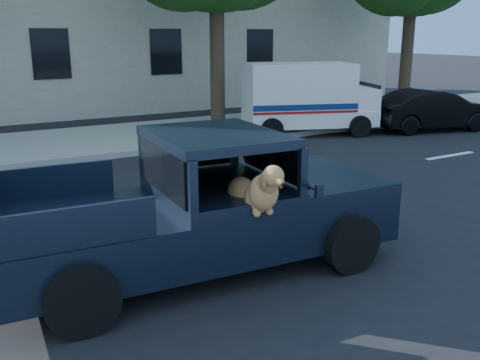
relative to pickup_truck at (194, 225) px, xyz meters
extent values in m
plane|color=black|center=(0.08, -0.76, -0.58)|extent=(120.00, 120.00, 0.00)
cube|color=gray|center=(0.08, 8.44, -0.50)|extent=(60.00, 4.00, 0.15)
cylinder|color=#332619|center=(5.08, 8.84, 1.62)|extent=(0.44, 0.44, 4.40)
cylinder|color=#332619|center=(13.08, 8.84, 1.62)|extent=(0.44, 0.44, 4.40)
cube|color=black|center=(0.08, 0.02, 0.00)|extent=(4.88, 2.16, 0.60)
cube|color=black|center=(1.77, -0.10, 0.38)|extent=(1.50, 1.92, 0.15)
cube|color=black|center=(0.31, 0.00, 1.07)|extent=(1.54, 1.85, 0.11)
cube|color=black|center=(1.05, -0.05, 0.75)|extent=(0.34, 1.59, 0.52)
cube|color=black|center=(0.46, -0.42, 0.17)|extent=(0.54, 0.54, 0.35)
cube|color=black|center=(0.96, -1.19, 0.60)|extent=(0.09, 0.05, 0.15)
cube|color=silver|center=(6.99, 6.78, -0.09)|extent=(4.05, 2.82, 0.44)
cube|color=silver|center=(6.65, 6.89, 0.79)|extent=(3.39, 2.58, 1.32)
cube|color=silver|center=(8.36, 6.29, 0.44)|extent=(1.29, 1.80, 0.62)
cube|color=navy|center=(6.37, 6.10, 0.31)|extent=(2.83, 1.02, 0.16)
cube|color=#9E0F0F|center=(6.37, 6.10, 0.16)|extent=(2.83, 1.02, 0.06)
imported|color=black|center=(10.51, 5.27, 0.04)|extent=(2.27, 3.98, 1.24)
camera|label=1|loc=(-2.63, -5.58, 2.27)|focal=40.00mm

